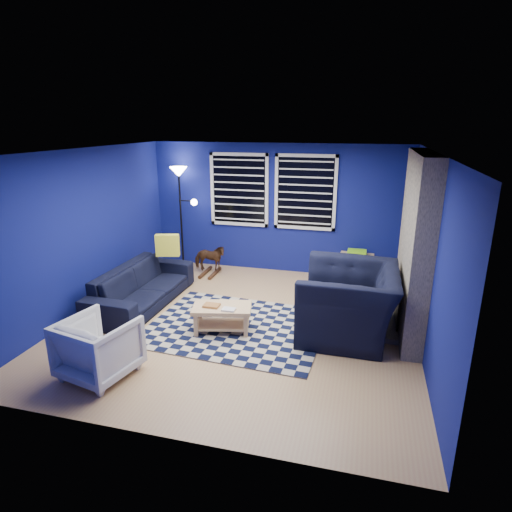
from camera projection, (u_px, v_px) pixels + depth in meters
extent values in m
plane|color=tan|center=(241.00, 323.00, 6.37)|extent=(5.00, 5.00, 0.00)
plane|color=white|center=(239.00, 151.00, 5.62)|extent=(5.00, 5.00, 0.00)
plane|color=navy|center=(277.00, 209.00, 8.30)|extent=(5.00, 0.00, 5.00)
plane|color=navy|center=(85.00, 232.00, 6.60)|extent=(0.00, 5.00, 5.00)
plane|color=navy|center=(429.00, 256.00, 5.40)|extent=(0.00, 5.00, 5.00)
cube|color=gray|center=(415.00, 245.00, 5.89)|extent=(0.26, 2.00, 2.50)
cube|color=black|center=(398.00, 304.00, 6.19)|extent=(0.04, 0.70, 0.60)
cube|color=gray|center=(387.00, 322.00, 6.32)|extent=(0.50, 1.20, 0.08)
cube|color=black|center=(239.00, 190.00, 8.36)|extent=(1.05, 0.02, 1.30)
cube|color=white|center=(239.00, 154.00, 8.15)|extent=(1.17, 0.05, 0.06)
cube|color=white|center=(240.00, 224.00, 8.56)|extent=(1.17, 0.05, 0.06)
cube|color=black|center=(305.00, 192.00, 8.05)|extent=(1.05, 0.02, 1.30)
cube|color=white|center=(307.00, 156.00, 7.84)|extent=(1.17, 0.05, 0.06)
cube|color=white|center=(304.00, 228.00, 8.24)|extent=(1.17, 0.05, 0.06)
cube|color=black|center=(413.00, 213.00, 7.21)|extent=(0.06, 1.00, 0.58)
cube|color=black|center=(411.00, 213.00, 7.22)|extent=(0.01, 0.92, 0.50)
cube|color=black|center=(237.00, 327.00, 6.25)|extent=(2.62, 2.16, 0.02)
imported|color=black|center=(142.00, 286.00, 6.95)|extent=(2.20, 0.90, 0.64)
imported|color=black|center=(349.00, 302.00, 5.94)|extent=(1.49, 1.31, 0.96)
imported|color=gray|center=(99.00, 347.00, 4.98)|extent=(0.92, 0.93, 0.72)
imported|color=#452716|center=(210.00, 258.00, 8.32)|extent=(0.35, 0.65, 0.53)
cube|color=#D6B578|center=(222.00, 308.00, 6.02)|extent=(0.90, 0.64, 0.05)
cube|color=#D6B578|center=(222.00, 324.00, 6.10)|extent=(0.82, 0.55, 0.03)
cube|color=#9C602C|center=(212.00, 305.00, 6.00)|extent=(0.25, 0.20, 0.03)
cube|color=silver|center=(229.00, 310.00, 5.88)|extent=(0.20, 0.17, 0.03)
cube|color=#D6B578|center=(195.00, 323.00, 5.99)|extent=(0.07, 0.07, 0.33)
cube|color=#D6B578|center=(242.00, 329.00, 5.83)|extent=(0.07, 0.07, 0.33)
cube|color=#D6B578|center=(204.00, 312.00, 6.33)|extent=(0.07, 0.07, 0.33)
cube|color=#D6B578|center=(249.00, 318.00, 6.16)|extent=(0.07, 0.07, 0.33)
cube|color=#D6B578|center=(356.00, 268.00, 7.99)|extent=(0.64, 0.45, 0.51)
cube|color=black|center=(356.00, 268.00, 7.99)|extent=(0.55, 0.40, 0.41)
cube|color=#88E81B|center=(357.00, 253.00, 7.90)|extent=(0.36, 0.28, 0.09)
cylinder|color=black|center=(184.00, 265.00, 8.90)|extent=(0.26, 0.26, 0.03)
cylinder|color=black|center=(181.00, 221.00, 8.62)|extent=(0.04, 0.04, 1.90)
cone|color=white|center=(179.00, 172.00, 8.33)|extent=(0.34, 0.34, 0.19)
sphere|color=white|center=(194.00, 202.00, 8.37)|extent=(0.13, 0.13, 0.13)
cube|color=yellow|center=(167.00, 245.00, 7.39)|extent=(0.42, 0.22, 0.38)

